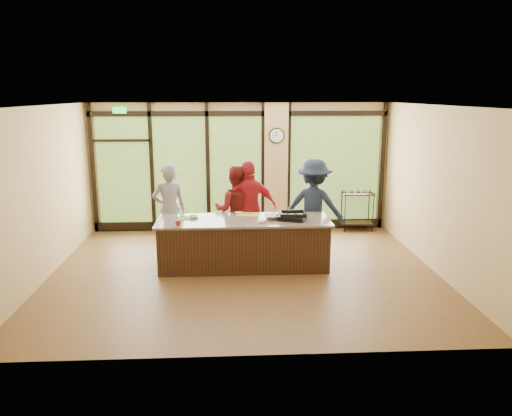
{
  "coord_description": "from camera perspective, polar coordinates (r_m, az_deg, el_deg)",
  "views": [
    {
      "loc": [
        -0.26,
        -8.66,
        3.2
      ],
      "look_at": [
        0.24,
        0.4,
        1.11
      ],
      "focal_mm": 35.0,
      "sensor_mm": 36.0,
      "label": 1
    }
  ],
  "objects": [
    {
      "name": "prep_bowl_near",
      "position": [
        9.41,
        -7.17,
        -1.0
      ],
      "size": [
        0.16,
        0.16,
        0.05
      ],
      "primitive_type": "imported",
      "rotation": [
        0.0,
        0.0,
        0.0
      ],
      "color": "white",
      "rests_on": "countertop"
    },
    {
      "name": "cook_midleft",
      "position": [
        10.06,
        -2.35,
        -0.26
      ],
      "size": [
        0.94,
        0.77,
        1.8
      ],
      "primitive_type": "imported",
      "rotation": [
        0.0,
        0.0,
        3.04
      ],
      "color": "maroon",
      "rests_on": "floor"
    },
    {
      "name": "mixing_bowl",
      "position": [
        9.28,
        1.9,
        -1.02
      ],
      "size": [
        0.39,
        0.39,
        0.08
      ],
      "primitive_type": "imported",
      "rotation": [
        0.0,
        0.0,
        0.23
      ],
      "color": "silver",
      "rests_on": "countertop"
    },
    {
      "name": "cutting_board_right",
      "position": [
        9.57,
        3.7,
        -0.81
      ],
      "size": [
        0.49,
        0.43,
        0.01
      ],
      "primitive_type": "cube",
      "rotation": [
        0.0,
        0.0,
        0.37
      ],
      "color": "yellow",
      "rests_on": "countertop"
    },
    {
      "name": "wall_clock",
      "position": [
        11.62,
        2.36,
        8.26
      ],
      "size": [
        0.36,
        0.04,
        0.36
      ],
      "color": "black",
      "rests_on": "window_wall"
    },
    {
      "name": "window_wall",
      "position": [
        11.76,
        -1.05,
        4.13
      ],
      "size": [
        6.9,
        0.12,
        3.0
      ],
      "color": "tan",
      "rests_on": "floor"
    },
    {
      "name": "flower_stand",
      "position": [
        11.33,
        -9.5,
        -1.7
      ],
      "size": [
        0.42,
        0.42,
        0.73
      ],
      "primitive_type": "cube",
      "rotation": [
        0.0,
        0.0,
        -0.17
      ],
      "color": "black",
      "rests_on": "floor"
    },
    {
      "name": "cook_midright",
      "position": [
        10.0,
        -0.74,
        -0.03
      ],
      "size": [
        1.19,
        0.7,
        1.9
      ],
      "primitive_type": "imported",
      "rotation": [
        0.0,
        0.0,
        3.36
      ],
      "color": "maroon",
      "rests_on": "floor"
    },
    {
      "name": "roasting_pan",
      "position": [
        9.22,
        4.2,
        -1.12
      ],
      "size": [
        0.56,
        0.5,
        0.08
      ],
      "primitive_type": "cube",
      "rotation": [
        0.0,
        0.0,
        -0.37
      ],
      "color": "black",
      "rests_on": "countertop"
    },
    {
      "name": "countertop",
      "position": [
        9.25,
        -1.44,
        -1.43
      ],
      "size": [
        3.2,
        1.1,
        0.04
      ],
      "primitive_type": "cube",
      "color": "slate",
      "rests_on": "island_base"
    },
    {
      "name": "cook_right",
      "position": [
        10.16,
        6.61,
        0.16
      ],
      "size": [
        1.41,
        1.09,
        1.93
      ],
      "primitive_type": "imported",
      "rotation": [
        0.0,
        0.0,
        2.8
      ],
      "color": "#182236",
      "rests_on": "floor"
    },
    {
      "name": "back_wall",
      "position": [
        11.79,
        -1.86,
        4.66
      ],
      "size": [
        7.0,
        0.0,
        7.0
      ],
      "primitive_type": "plane",
      "rotation": [
        1.57,
        0.0,
        0.0
      ],
      "color": "tan",
      "rests_on": "floor"
    },
    {
      "name": "red_ramekin",
      "position": [
        8.92,
        -8.9,
        -1.75
      ],
      "size": [
        0.11,
        0.11,
        0.08
      ],
      "primitive_type": "imported",
      "rotation": [
        0.0,
        0.0,
        0.14
      ],
      "color": "#A01710",
      "rests_on": "countertop"
    },
    {
      "name": "left_wall",
      "position": [
        9.4,
        -23.26,
        1.48
      ],
      "size": [
        0.0,
        6.0,
        6.0
      ],
      "primitive_type": "plane",
      "rotation": [
        1.57,
        0.0,
        1.57
      ],
      "color": "tan",
      "rests_on": "floor"
    },
    {
      "name": "prep_bowl_far",
      "position": [
        9.67,
        -2.02,
        -0.58
      ],
      "size": [
        0.15,
        0.15,
        0.04
      ],
      "primitive_type": "imported",
      "rotation": [
        0.0,
        0.0,
        0.02
      ],
      "color": "white",
      "rests_on": "countertop"
    },
    {
      "name": "cook_left",
      "position": [
        10.09,
        -9.85,
        -0.23
      ],
      "size": [
        0.77,
        0.59,
        1.86
      ],
      "primitive_type": "imported",
      "rotation": [
        0.0,
        0.0,
        3.38
      ],
      "color": "slate",
      "rests_on": "floor"
    },
    {
      "name": "floor",
      "position": [
        9.24,
        -1.35,
        -7.31
      ],
      "size": [
        7.0,
        7.0,
        0.0
      ],
      "primitive_type": "plane",
      "color": "brown",
      "rests_on": "ground"
    },
    {
      "name": "prep_bowl_mid",
      "position": [
        8.99,
        0.61,
        -1.59
      ],
      "size": [
        0.17,
        0.17,
        0.04
      ],
      "primitive_type": "imported",
      "rotation": [
        0.0,
        0.0,
        -0.21
      ],
      "color": "white",
      "rests_on": "countertop"
    },
    {
      "name": "cutting_board_center",
      "position": [
        9.6,
        -0.9,
        -0.74
      ],
      "size": [
        0.47,
        0.39,
        0.01
      ],
      "primitive_type": "cube",
      "rotation": [
        0.0,
        0.0,
        -0.18
      ],
      "color": "yellow",
      "rests_on": "countertop"
    },
    {
      "name": "island_base",
      "position": [
        9.38,
        -1.43,
        -4.16
      ],
      "size": [
        3.1,
        1.0,
        0.88
      ],
      "primitive_type": "cube",
      "color": "black",
      "rests_on": "floor"
    },
    {
      "name": "flower_vase",
      "position": [
        11.22,
        -9.6,
        0.81
      ],
      "size": [
        0.27,
        0.27,
        0.28
      ],
      "primitive_type": "imported",
      "rotation": [
        0.0,
        0.0,
        -0.02
      ],
      "color": "#90794E",
      "rests_on": "flower_stand"
    },
    {
      "name": "right_wall",
      "position": [
        9.59,
        19.99,
        1.97
      ],
      "size": [
        0.0,
        6.0,
        6.0
      ],
      "primitive_type": "plane",
      "rotation": [
        1.57,
        0.0,
        -1.57
      ],
      "color": "tan",
      "rests_on": "floor"
    },
    {
      "name": "ceiling",
      "position": [
        8.67,
        -1.46,
        11.64
      ],
      "size": [
        7.0,
        7.0,
        0.0
      ],
      "primitive_type": "plane",
      "rotation": [
        3.14,
        0.0,
        0.0
      ],
      "color": "white",
      "rests_on": "back_wall"
    },
    {
      "name": "cutting_board_left",
      "position": [
        9.44,
        -7.86,
        -1.11
      ],
      "size": [
        0.45,
        0.4,
        0.01
      ],
      "primitive_type": "cube",
      "rotation": [
        0.0,
        0.0,
        0.39
      ],
      "color": "#368A32",
      "rests_on": "countertop"
    },
    {
      "name": "bar_cart",
      "position": [
        12.09,
        11.5,
        0.29
      ],
      "size": [
        0.75,
        0.45,
        1.0
      ],
      "rotation": [
        0.0,
        0.0,
        -0.04
      ],
      "color": "black",
      "rests_on": "floor"
    }
  ]
}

